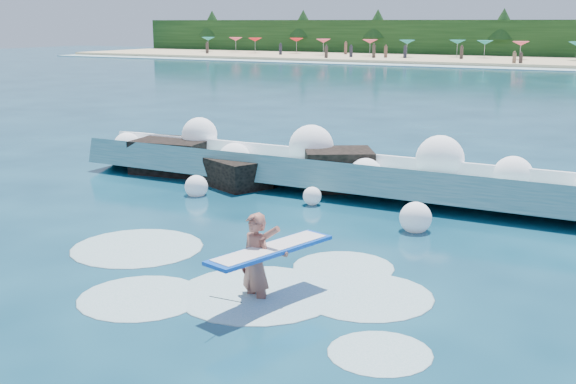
# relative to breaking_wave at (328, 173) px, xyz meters

# --- Properties ---
(ground) EXTENTS (200.00, 200.00, 0.00)m
(ground) POSITION_rel_breaking_wave_xyz_m (0.10, -7.37, -0.48)
(ground) COLOR #072C3F
(ground) RESTS_ON ground
(breaking_wave) EXTENTS (16.00, 2.58, 1.38)m
(breaking_wave) POSITION_rel_breaking_wave_xyz_m (0.00, 0.00, 0.00)
(breaking_wave) COLOR teal
(breaking_wave) RESTS_ON ground
(rock_cluster) EXTENTS (8.20, 3.33, 1.35)m
(rock_cluster) POSITION_rel_breaking_wave_xyz_m (-2.84, -0.23, -0.05)
(rock_cluster) COLOR black
(rock_cluster) RESTS_ON ground
(surfer_with_board) EXTENTS (1.30, 3.02, 1.88)m
(surfer_with_board) POSITION_rel_breaking_wave_xyz_m (2.66, -8.37, 0.21)
(surfer_with_board) COLOR #9A5847
(surfer_with_board) RESTS_ON ground
(wave_spray) EXTENTS (15.29, 4.54, 1.86)m
(wave_spray) POSITION_rel_breaking_wave_xyz_m (0.30, 0.00, 0.42)
(wave_spray) COLOR white
(wave_spray) RESTS_ON ground
(surf_foam) EXTENTS (8.71, 5.35, 0.15)m
(surf_foam) POSITION_rel_breaking_wave_xyz_m (1.77, -7.73, -0.48)
(surf_foam) COLOR silver
(surf_foam) RESTS_ON ground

